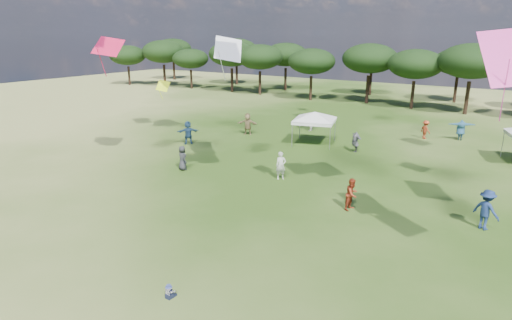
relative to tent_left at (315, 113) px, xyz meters
The scene contains 4 objects.
tree_line 25.32m from the tent_left, 73.02° to the left, with size 108.78×17.63×7.77m.
tent_left is the anchor object (origin of this frame).
toddler 22.29m from the tent_left, 76.82° to the right, with size 0.33×0.37×0.50m.
festival_crowd 5.31m from the tent_left, 22.02° to the right, with size 30.76×19.86×1.93m.
Camera 1 is at (9.32, -7.08, 8.54)m, focal length 30.00 mm.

